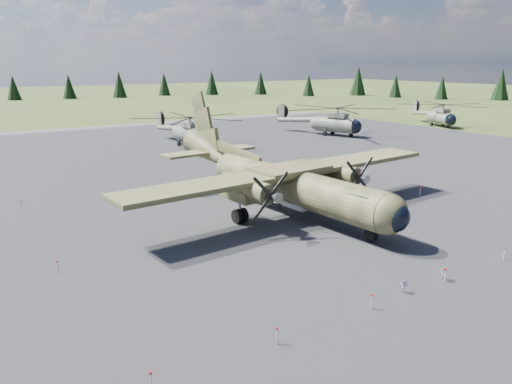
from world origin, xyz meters
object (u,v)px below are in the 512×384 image
transport_plane (281,178)px  helicopter_mid (335,116)px  helicopter_far (441,111)px  helicopter_near (189,125)px

transport_plane → helicopter_mid: bearing=38.1°
transport_plane → helicopter_far: 66.69m
helicopter_mid → helicopter_far: helicopter_mid is taller
helicopter_near → helicopter_far: helicopter_near is taller
transport_plane → helicopter_mid: 46.22m
helicopter_near → helicopter_far: (51.70, -5.82, -0.04)m
helicopter_mid → helicopter_far: 25.94m
transport_plane → helicopter_far: size_ratio=1.36×
helicopter_near → helicopter_far: 52.02m
transport_plane → helicopter_mid: size_ratio=1.24×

